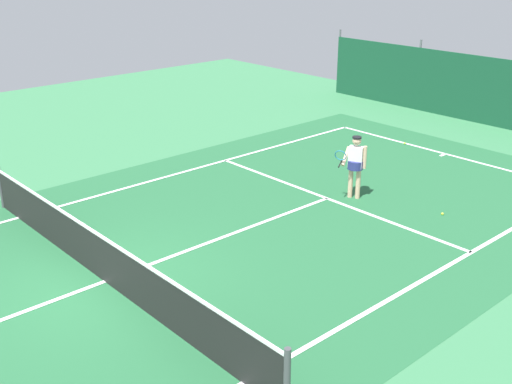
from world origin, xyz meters
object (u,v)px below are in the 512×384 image
(tennis_ball_midcourt, at_px, (405,143))
(tennis_net, at_px, (103,258))
(tennis_player, at_px, (355,163))
(tennis_ball_near_player, at_px, (442,214))

(tennis_ball_midcourt, bearing_deg, tennis_net, -82.86)
(tennis_player, bearing_deg, tennis_net, 62.42)
(tennis_player, relative_size, tennis_ball_midcourt, 24.85)
(tennis_ball_near_player, height_order, tennis_ball_midcourt, same)
(tennis_ball_near_player, distance_m, tennis_ball_midcourt, 5.78)
(tennis_net, bearing_deg, tennis_player, 86.65)
(tennis_net, xyz_separation_m, tennis_ball_midcourt, (-1.48, 11.82, -0.48))
(tennis_player, bearing_deg, tennis_ball_midcourt, -93.03)
(tennis_net, relative_size, tennis_ball_midcourt, 153.33)
(tennis_ball_midcourt, bearing_deg, tennis_player, -68.80)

